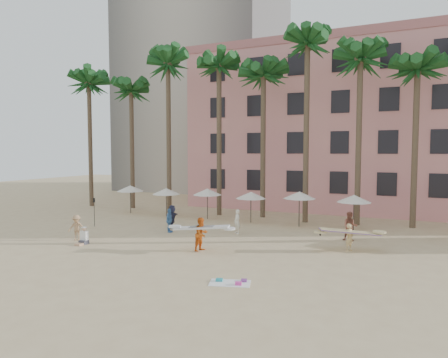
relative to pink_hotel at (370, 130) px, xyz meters
name	(u,v)px	position (x,y,z in m)	size (l,w,h in m)	color
ground	(186,263)	(-7.00, -26.00, -8.00)	(120.00, 120.00, 0.00)	#D1B789
pink_hotel	(370,130)	(0.00, 0.00, 0.00)	(35.00, 14.00, 16.00)	#E19089
grey_tower	(205,26)	(-25.00, 12.00, 17.00)	(22.00, 18.00, 50.00)	#A89E8E
palm_row	(279,65)	(-6.49, -11.00, 4.97)	(44.40, 5.40, 16.30)	brown
umbrella_row	(228,193)	(-10.00, -13.50, -5.67)	(22.50, 2.70, 2.73)	#332B23
beach_towel	(231,282)	(-3.61, -27.92, -7.97)	(2.01, 1.47, 0.14)	white
carrier_yellow	(350,235)	(0.47, -19.85, -7.06)	(3.45, 2.01, 1.61)	#D8B779
carrier_white	(202,233)	(-7.44, -23.33, -6.96)	(3.34, 1.47, 1.96)	#D85E16
beachgoers	(199,222)	(-9.64, -19.43, -7.11)	(17.49, 8.01, 1.91)	#5287C0
paddle	(94,208)	(-18.50, -19.98, -6.59)	(0.18, 0.04, 2.23)	black
seated_man	(83,238)	(-14.96, -24.89, -7.63)	(0.47, 0.83, 1.08)	#3F3F4C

